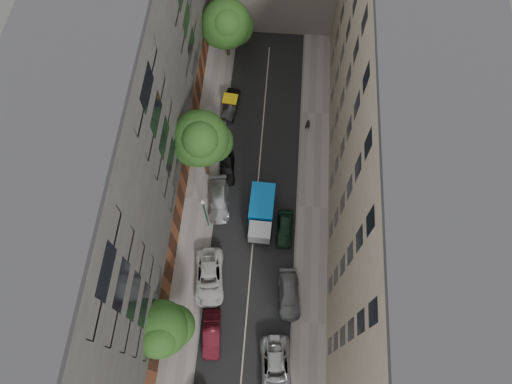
# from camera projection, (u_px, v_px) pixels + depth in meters

# --- Properties ---
(ground) EXTENTS (120.00, 120.00, 0.00)m
(ground) POSITION_uv_depth(u_px,v_px,m) (256.00, 204.00, 44.52)
(ground) COLOR #4C4C49
(ground) RESTS_ON ground
(road_surface) EXTENTS (8.00, 44.00, 0.02)m
(road_surface) POSITION_uv_depth(u_px,v_px,m) (256.00, 203.00, 44.51)
(road_surface) COLOR black
(road_surface) RESTS_ON ground
(sidewalk_left) EXTENTS (3.00, 44.00, 0.15)m
(sidewalk_left) POSITION_uv_depth(u_px,v_px,m) (200.00, 199.00, 44.63)
(sidewalk_left) COLOR gray
(sidewalk_left) RESTS_ON ground
(sidewalk_right) EXTENTS (3.00, 44.00, 0.15)m
(sidewalk_right) POSITION_uv_depth(u_px,v_px,m) (313.00, 207.00, 44.27)
(sidewalk_right) COLOR gray
(sidewalk_right) RESTS_ON ground
(building_left) EXTENTS (8.00, 44.00, 20.00)m
(building_left) POSITION_uv_depth(u_px,v_px,m) (117.00, 143.00, 35.80)
(building_left) COLOR #494745
(building_left) RESTS_ON ground
(building_right) EXTENTS (8.00, 44.00, 20.00)m
(building_right) POSITION_uv_depth(u_px,v_px,m) (398.00, 162.00, 35.08)
(building_right) COLOR tan
(building_right) RESTS_ON ground
(tarp_truck) EXTENTS (2.31, 5.48, 2.51)m
(tarp_truck) POSITION_uv_depth(u_px,v_px,m) (261.00, 212.00, 42.62)
(tarp_truck) COLOR black
(tarp_truck) RESTS_ON ground
(car_left_1) EXTENTS (1.78, 4.21, 1.35)m
(car_left_1) POSITION_uv_depth(u_px,v_px,m) (212.00, 334.00, 38.69)
(car_left_1) COLOR #4E0F19
(car_left_1) RESTS_ON ground
(car_left_2) EXTENTS (3.12, 5.67, 1.50)m
(car_left_2) POSITION_uv_depth(u_px,v_px,m) (209.00, 277.00, 40.68)
(car_left_2) COLOR silver
(car_left_2) RESTS_ON ground
(car_left_3) EXTENTS (2.51, 4.97, 1.38)m
(car_left_3) POSITION_uv_depth(u_px,v_px,m) (219.00, 200.00, 43.92)
(car_left_3) COLOR #BCBCC1
(car_left_3) RESTS_ON ground
(car_left_4) EXTENTS (1.92, 3.92, 1.29)m
(car_left_4) POSITION_uv_depth(u_px,v_px,m) (227.00, 168.00, 45.46)
(car_left_4) COLOR black
(car_left_4) RESTS_ON ground
(car_left_5) EXTENTS (1.76, 4.07, 1.30)m
(car_left_5) POSITION_uv_depth(u_px,v_px,m) (231.00, 105.00, 48.65)
(car_left_5) COLOR black
(car_left_5) RESTS_ON ground
(car_right_0) EXTENTS (3.08, 5.66, 1.50)m
(car_right_0) POSITION_uv_depth(u_px,v_px,m) (276.00, 369.00, 37.45)
(car_right_0) COLOR #B2B2B7
(car_right_0) RESTS_ON ground
(car_right_1) EXTENTS (2.27, 4.67, 1.31)m
(car_right_1) POSITION_uv_depth(u_px,v_px,m) (289.00, 295.00, 40.12)
(car_right_1) COLOR slate
(car_right_1) RESTS_ON ground
(car_right_2) EXTENTS (1.58, 3.83, 1.30)m
(car_right_2) POSITION_uv_depth(u_px,v_px,m) (285.00, 228.00, 42.74)
(car_right_2) COLOR black
(car_right_2) RESTS_ON ground
(tree_near) EXTENTS (4.84, 4.49, 6.76)m
(tree_near) POSITION_uv_depth(u_px,v_px,m) (161.00, 330.00, 35.10)
(tree_near) COLOR #382619
(tree_near) RESTS_ON sidewalk_left
(tree_mid) EXTENTS (5.31, 5.04, 9.45)m
(tree_mid) POSITION_uv_depth(u_px,v_px,m) (202.00, 141.00, 39.86)
(tree_mid) COLOR #382619
(tree_mid) RESTS_ON sidewalk_left
(tree_far) EXTENTS (5.51, 5.27, 7.34)m
(tree_far) POSITION_uv_depth(u_px,v_px,m) (227.00, 25.00, 47.97)
(tree_far) COLOR #382619
(tree_far) RESTS_ON sidewalk_left
(lamp_post) EXTENTS (0.36, 0.36, 5.67)m
(lamp_post) POSITION_uv_depth(u_px,v_px,m) (205.00, 211.00, 40.18)
(lamp_post) COLOR #195833
(lamp_post) RESTS_ON sidewalk_left
(pedestrian) EXTENTS (0.59, 0.43, 1.52)m
(pedestrian) POSITION_uv_depth(u_px,v_px,m) (308.00, 125.00, 47.28)
(pedestrian) COLOR black
(pedestrian) RESTS_ON sidewalk_right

